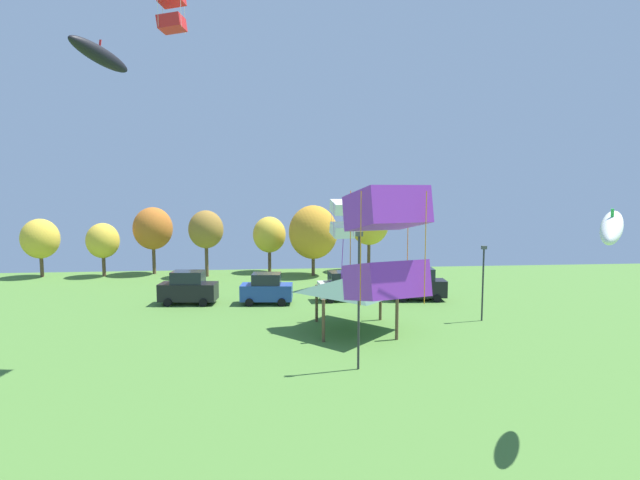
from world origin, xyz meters
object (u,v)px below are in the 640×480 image
object	(u,v)px
kite_flying_3	(386,245)
parked_car_rightmost_in_row	(418,285)
treeline_tree_6	(369,223)
light_post_1	(483,278)
treeline_tree_4	(269,235)
treeline_tree_5	(313,232)
parked_car_leftmost	(188,288)
kite_flying_6	(342,219)
parked_car_second_from_left	(267,289)
parked_car_third_from_left	(343,286)
park_pavilion	(354,284)
treeline_tree_0	(40,239)
treeline_tree_2	(153,229)
kite_flying_2	(100,55)
kite_flying_4	(612,227)
treeline_tree_3	(206,230)
kite_flying_0	(171,10)
light_post_0	(359,293)
treeline_tree_1	(103,241)

from	to	relation	value
kite_flying_3	parked_car_rightmost_in_row	distance (m)	30.70
treeline_tree_6	light_post_1	bearing A→B (deg)	-80.29
treeline_tree_4	treeline_tree_5	distance (m)	5.41
parked_car_leftmost	light_post_1	size ratio (longest dim) A/B	0.89
kite_flying_6	parked_car_second_from_left	size ratio (longest dim) A/B	1.31
parked_car_third_from_left	light_post_1	size ratio (longest dim) A/B	0.79
park_pavilion	treeline_tree_4	size ratio (longest dim) A/B	0.98
kite_flying_6	treeline_tree_0	world-z (taller)	kite_flying_6
treeline_tree_2	kite_flying_2	bearing A→B (deg)	-85.44
parked_car_second_from_left	treeline_tree_6	size ratio (longest dim) A/B	0.54
kite_flying_4	parked_car_second_from_left	bearing A→B (deg)	119.14
treeline_tree_0	treeline_tree_3	size ratio (longest dim) A/B	0.88
kite_flying_6	treeline_tree_0	size ratio (longest dim) A/B	0.91
kite_flying_4	treeline_tree_5	world-z (taller)	kite_flying_4
parked_car_second_from_left	parked_car_rightmost_in_row	bearing A→B (deg)	6.09
kite_flying_0	kite_flying_6	xyz separation A→B (m)	(9.67, 5.57, -11.06)
kite_flying_3	parked_car_second_from_left	distance (m)	29.25
light_post_0	treeline_tree_6	world-z (taller)	treeline_tree_6
treeline_tree_1	treeline_tree_6	size ratio (longest dim) A/B	0.72
treeline_tree_4	kite_flying_3	bearing A→B (deg)	-86.10
treeline_tree_1	treeline_tree_3	size ratio (longest dim) A/B	0.81
kite_flying_4	treeline_tree_6	size ratio (longest dim) A/B	0.40
kite_flying_6	treeline_tree_5	bearing A→B (deg)	90.89
parked_car_leftmost	parked_car_second_from_left	distance (m)	6.29
kite_flying_3	light_post_1	distance (m)	25.15
park_pavilion	treeline_tree_3	bearing A→B (deg)	119.61
treeline_tree_6	kite_flying_6	bearing A→B (deg)	-105.48
kite_flying_3	light_post_0	distance (m)	13.73
light_post_0	parked_car_rightmost_in_row	bearing A→B (deg)	63.47
parked_car_third_from_left	parked_car_rightmost_in_row	world-z (taller)	parked_car_rightmost_in_row
light_post_1	light_post_0	bearing A→B (deg)	-140.15
parked_car_second_from_left	parked_car_rightmost_in_row	distance (m)	12.53
kite_flying_6	treeline_tree_0	distance (m)	36.28
kite_flying_3	parked_car_third_from_left	bearing A→B (deg)	83.89
park_pavilion	light_post_0	bearing A→B (deg)	-97.64
park_pavilion	parked_car_rightmost_in_row	bearing A→B (deg)	50.94
parked_car_rightmost_in_row	park_pavilion	world-z (taller)	park_pavilion
treeline_tree_5	parked_car_second_from_left	bearing A→B (deg)	-110.37
kite_flying_4	kite_flying_2	bearing A→B (deg)	141.82
park_pavilion	light_post_0	size ratio (longest dim) A/B	0.85
parked_car_third_from_left	parked_car_rightmost_in_row	xyz separation A→B (m)	(6.26, -0.54, 0.12)
parked_car_leftmost	treeline_tree_2	bearing A→B (deg)	118.18
park_pavilion	treeline_tree_4	world-z (taller)	treeline_tree_4
parked_car_second_from_left	treeline_tree_0	xyz separation A→B (m)	(-23.73, 14.78, 2.82)
parked_car_second_from_left	treeline_tree_3	bearing A→B (deg)	121.04
kite_flying_2	kite_flying_4	distance (m)	31.64
treeline_tree_1	treeline_tree_5	distance (m)	22.23
kite_flying_4	treeline_tree_5	distance (m)	36.83
treeline_tree_0	treeline_tree_1	distance (m)	6.41
kite_flying_6	kite_flying_0	bearing A→B (deg)	-150.05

